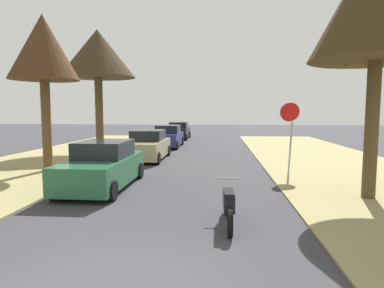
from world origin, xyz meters
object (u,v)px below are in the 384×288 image
(stop_sign_far, at_px, (290,122))
(parked_sedan_green, at_px, (103,166))
(street_tree_left_mid_b, at_px, (98,55))
(parked_sedan_tan, at_px, (148,146))
(parked_sedan_black, at_px, (179,131))
(parked_motorcycle, at_px, (228,204))
(parked_sedan_navy, at_px, (168,137))
(street_tree_left_mid_a, at_px, (43,49))

(stop_sign_far, bearing_deg, parked_sedan_green, -158.72)
(street_tree_left_mid_b, distance_m, parked_sedan_tan, 7.14)
(street_tree_left_mid_b, xyz_separation_m, parked_sedan_black, (3.73, 10.49, -5.38))
(stop_sign_far, xyz_separation_m, parked_motorcycle, (-2.57, -6.09, -1.67))
(stop_sign_far, relative_size, parked_motorcycle, 1.42)
(parked_motorcycle, bearing_deg, stop_sign_far, 67.08)
(parked_motorcycle, bearing_deg, parked_sedan_black, 99.86)
(parked_sedan_green, distance_m, parked_sedan_tan, 6.67)
(stop_sign_far, distance_m, parked_sedan_navy, 12.35)
(street_tree_left_mid_a, relative_size, street_tree_left_mid_b, 0.87)
(stop_sign_far, xyz_separation_m, street_tree_left_mid_b, (-10.39, 6.90, 3.95))
(street_tree_left_mid_b, relative_size, parked_sedan_black, 1.72)
(parked_motorcycle, bearing_deg, parked_sedan_navy, 103.68)
(street_tree_left_mid_b, relative_size, parked_motorcycle, 3.70)
(parked_sedan_green, xyz_separation_m, parked_motorcycle, (4.18, -3.46, -0.24))
(stop_sign_far, distance_m, parked_motorcycle, 6.81)
(street_tree_left_mid_a, relative_size, parked_sedan_tan, 1.49)
(parked_sedan_tan, height_order, parked_motorcycle, parked_sedan_tan)
(parked_sedan_black, bearing_deg, parked_sedan_green, -90.28)
(parked_sedan_green, bearing_deg, parked_sedan_tan, 89.31)
(street_tree_left_mid_b, bearing_deg, parked_sedan_navy, 42.17)
(parked_sedan_green, bearing_deg, parked_sedan_black, 89.72)
(parked_sedan_tan, height_order, parked_sedan_black, same)
(parked_sedan_tan, bearing_deg, parked_motorcycle, -67.95)
(street_tree_left_mid_a, relative_size, parked_sedan_green, 1.49)
(street_tree_left_mid_b, relative_size, parked_sedan_green, 1.72)
(street_tree_left_mid_b, bearing_deg, parked_motorcycle, -58.96)
(stop_sign_far, distance_m, street_tree_left_mid_a, 10.60)
(stop_sign_far, height_order, parked_motorcycle, stop_sign_far)
(stop_sign_far, relative_size, parked_sedan_navy, 0.66)
(stop_sign_far, bearing_deg, parked_sedan_tan, 148.83)
(street_tree_left_mid_b, bearing_deg, street_tree_left_mid_a, -88.10)
(street_tree_left_mid_b, height_order, parked_motorcycle, street_tree_left_mid_b)
(street_tree_left_mid_a, distance_m, street_tree_left_mid_b, 6.92)
(parked_sedan_green, bearing_deg, stop_sign_far, 21.28)
(street_tree_left_mid_a, xyz_separation_m, street_tree_left_mid_b, (-0.23, 6.85, 0.93))
(parked_sedan_black, distance_m, parked_motorcycle, 23.83)
(street_tree_left_mid_b, distance_m, parked_sedan_navy, 7.44)
(street_tree_left_mid_b, height_order, parked_sedan_green, street_tree_left_mid_b)
(parked_sedan_green, bearing_deg, street_tree_left_mid_a, 141.86)
(street_tree_left_mid_b, height_order, parked_sedan_navy, street_tree_left_mid_b)
(parked_sedan_green, distance_m, parked_sedan_black, 20.02)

